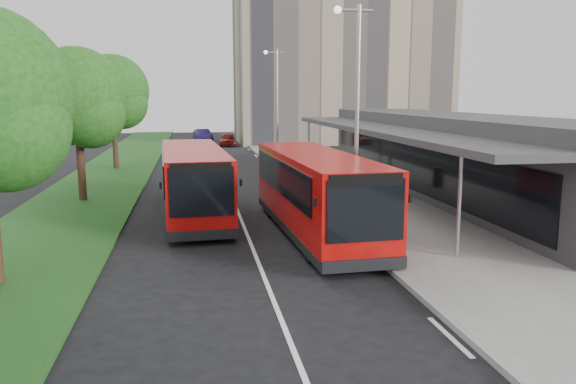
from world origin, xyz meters
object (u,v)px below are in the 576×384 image
lamp_post_near (355,101)px  lamp_post_far (276,99)px  bollard (301,161)px  car_far (203,135)px  tree_far (113,96)px  car_near (227,139)px  bus_main (316,193)px  bus_second (193,182)px  tree_mid (77,103)px  litter_bin (344,179)px

lamp_post_near → lamp_post_far: size_ratio=1.00×
bollard → car_far: size_ratio=0.25×
tree_far → car_near: bearing=63.3°
lamp_post_near → car_near: (-2.54, 36.12, -4.08)m
bus_main → bus_second: size_ratio=1.03×
tree_mid → tree_far: (-0.00, 12.00, 0.33)m
tree_far → car_far: bearing=75.3°
bus_main → bollard: bearing=78.1°
tree_mid → litter_bin: 13.48m
lamp_post_far → car_near: bearing=99.0°
tree_mid → car_near: (8.59, 29.07, -3.97)m
tree_mid → bus_main: 12.81m
lamp_post_far → bollard: lamp_post_far is taller
tree_mid → lamp_post_far: size_ratio=0.89×
car_near → tree_mid: bearing=-102.7°
bollard → bus_main: bearing=-99.2°
tree_far → bollard: (12.30, -2.40, -4.31)m
lamp_post_far → bus_main: lamp_post_far is taller
lamp_post_far → tree_far: bearing=-175.1°
bus_second → litter_bin: 9.07m
bus_main → car_near: bearing=88.6°
lamp_post_near → litter_bin: 8.81m
lamp_post_near → bus_second: bearing=153.8°
bus_second → litter_bin: bus_second is taller
lamp_post_far → litter_bin: (1.75, -12.38, -4.06)m
car_near → bus_main: bearing=-84.9°
bus_main → tree_mid: bearing=136.8°
lamp_post_near → car_near: lamp_post_near is taller
car_near → car_far: car_far is taller
bus_second → litter_bin: size_ratio=9.93×
litter_bin → tree_far: bearing=138.4°
tree_far → car_far: (6.29, 24.04, -4.30)m
bus_main → car_far: bus_main is taller
lamp_post_near → bus_second: 7.42m
tree_far → lamp_post_far: 11.17m
tree_mid → bollard: 16.11m
litter_bin → bollard: litter_bin is taller
car_far → litter_bin: bearing=-93.6°
lamp_post_near → litter_bin: bearing=77.1°
litter_bin → car_near: bearing=98.6°
litter_bin → car_far: (-6.58, 35.47, -0.01)m
bollard → car_near: bearing=100.8°
lamp_post_far → litter_bin: 13.14m
lamp_post_near → car_far: 43.56m
bus_main → car_near: size_ratio=2.78×
tree_far → lamp_post_near: lamp_post_near is taller
litter_bin → car_near: (-4.29, 28.50, -0.02)m
bus_main → litter_bin: bearing=65.6°
bus_second → car_near: bearing=81.0°
bus_second → lamp_post_near: bearing=-29.3°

